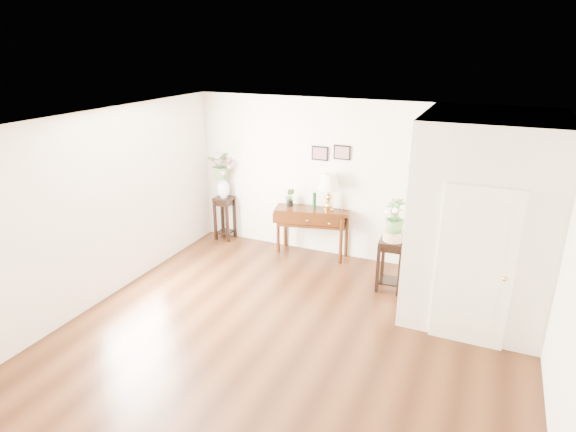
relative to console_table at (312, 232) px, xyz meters
The scene contains 21 objects.
floor 2.69m from the console_table, 74.56° to the right, with size 6.00×5.50×0.02m, color #4C2913.
ceiling 3.55m from the console_table, 74.56° to the right, with size 6.00×5.50×0.02m, color white.
wall_back 1.21m from the console_table, 15.51° to the left, with size 6.00×0.02×2.80m, color silver.
wall_front 5.44m from the console_table, 82.42° to the right, with size 6.00×0.02×2.80m, color silver.
wall_left 3.56m from the console_table, 131.93° to the right, with size 0.02×5.50×2.80m, color silver.
wall_right 4.60m from the console_table, 34.58° to the right, with size 0.02×5.50×2.80m, color silver.
partition 3.07m from the console_table, 15.52° to the right, with size 1.80×1.95×2.80m, color silver.
door 3.38m from the console_table, 32.38° to the right, with size 0.90×0.05×2.10m, color white.
art_print_left 1.42m from the console_table, 72.45° to the left, with size 0.30×0.02×0.25m, color black.
art_print_right 1.54m from the console_table, 21.10° to the left, with size 0.30×0.02×0.25m, color black.
wall_ornament 2.55m from the console_table, 19.32° to the right, with size 0.51×0.51×0.07m, color #D5B65D.
console_table is the anchor object (origin of this frame).
table_lamp 0.84m from the console_table, ahead, with size 0.39×0.39×0.68m, color gold.
green_vase 0.61m from the console_table, ahead, with size 0.06×0.06×0.30m, color #083716.
potted_plant 0.74m from the console_table, behind, with size 0.17×0.14×0.31m, color #4F7E3E.
plant_stand_a 1.83m from the console_table, behind, with size 0.33×0.33×0.86m, color black.
porcelain_vase 1.94m from the console_table, behind, with size 0.24×0.24×0.41m, color white, non-canonical shape.
lily_arrangement 2.13m from the console_table, behind, with size 0.50×0.43×0.56m, color #4F7E3E.
plant_stand_b 1.78m from the console_table, 25.37° to the right, with size 0.39×0.39×0.84m, color black.
ceramic_bowl 1.84m from the console_table, 25.37° to the right, with size 0.32×0.32×0.14m, color beige.
narcissus 1.94m from the console_table, 25.37° to the right, with size 0.29×0.29×0.53m, color #4F7E3E.
Camera 1 is at (2.13, -5.02, 3.67)m, focal length 30.00 mm.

